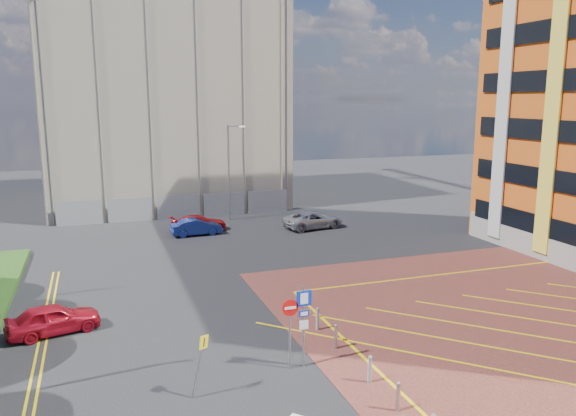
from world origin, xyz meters
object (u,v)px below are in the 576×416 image
car_red_back (199,223)px  car_silver_back (313,220)px  sign_cluster (299,319)px  car_blue_back (196,227)px  lamp_back (230,169)px  warning_sign (200,358)px  car_red_left (53,319)px

car_red_back → car_silver_back: 8.99m
sign_cluster → car_blue_back: size_ratio=0.84×
lamp_back → sign_cluster: bearing=-98.0°
sign_cluster → warning_sign: size_ratio=1.42×
lamp_back → warning_sign: (-7.70, -27.95, -2.93)m
lamp_back → car_blue_back: bearing=-129.3°
lamp_back → car_blue_back: size_ratio=2.09×
sign_cluster → car_red_left: 11.19m
sign_cluster → car_red_back: 23.79m
sign_cluster → car_blue_back: 22.50m
car_silver_back → warning_sign: bearing=140.9°
car_red_back → car_silver_back: size_ratio=0.89×
car_silver_back → car_blue_back: bearing=76.3°
car_blue_back → lamp_back: bearing=-42.4°
lamp_back → car_red_back: size_ratio=1.86×
sign_cluster → car_silver_back: (9.23, 21.70, -1.29)m
sign_cluster → car_silver_back: bearing=67.0°
car_red_left → car_red_back: bearing=-43.2°
sign_cluster → car_silver_back: sign_cluster is taller
lamp_back → sign_cluster: lamp_back is taller
car_silver_back → sign_cluster: bearing=148.0°
lamp_back → car_red_left: bearing=-122.0°
warning_sign → car_silver_back: bearing=59.8°
car_red_left → car_blue_back: 18.37m
lamp_back → car_red_left: lamp_back is taller
sign_cluster → car_red_left: bearing=144.2°
sign_cluster → warning_sign: sign_cluster is taller
lamp_back → car_blue_back: 6.96m
lamp_back → car_silver_back: (5.45, -5.32, -3.69)m
car_red_left → car_silver_back: (18.25, 15.20, 0.00)m
warning_sign → car_red_left: bearing=124.5°
sign_cluster → lamp_back: bearing=82.0°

